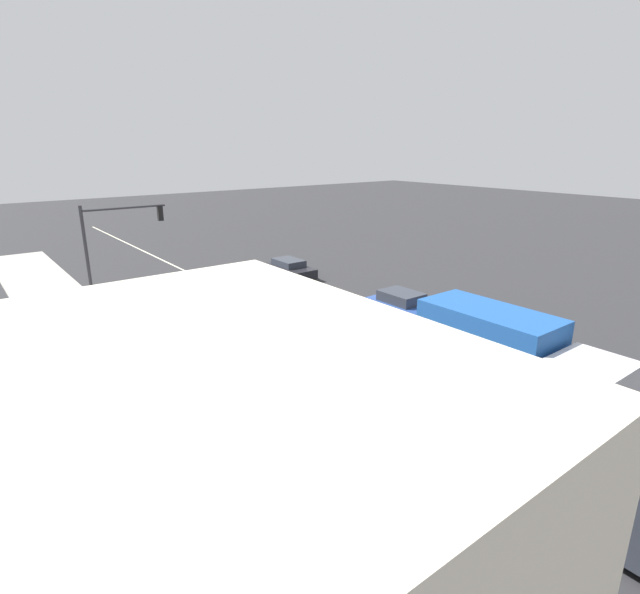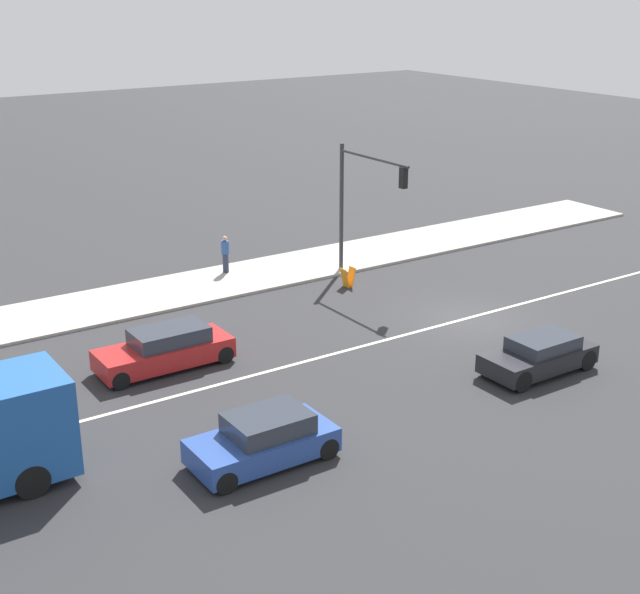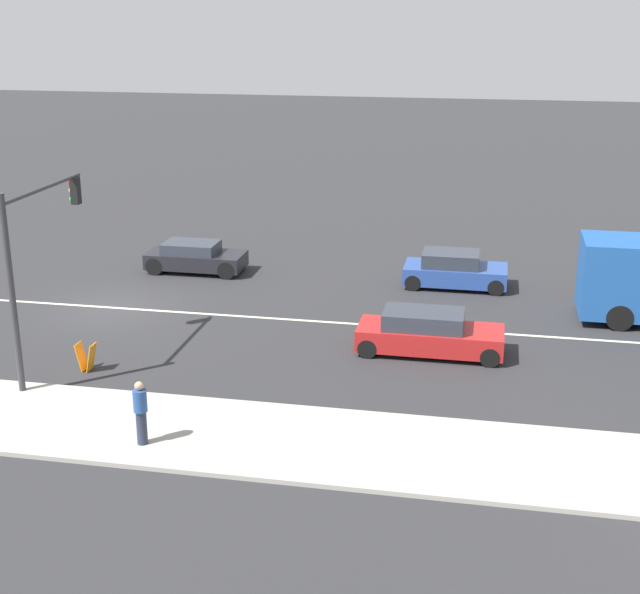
{
  "view_description": "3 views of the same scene",
  "coord_description": "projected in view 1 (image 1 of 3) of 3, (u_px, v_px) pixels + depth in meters",
  "views": [
    {
      "loc": [
        13.59,
        29.01,
        8.76
      ],
      "look_at": [
        -0.65,
        10.5,
        1.59
      ],
      "focal_mm": 28.0,
      "sensor_mm": 36.0,
      "label": 1
    },
    {
      "loc": [
        -23.44,
        22.48,
        12.25
      ],
      "look_at": [
        0.67,
        6.38,
        1.93
      ],
      "focal_mm": 50.0,
      "sensor_mm": 36.0,
      "label": 2
    },
    {
      "loc": [
        28.41,
        13.32,
        10.36
      ],
      "look_at": [
        1.8,
        8.03,
        1.49
      ],
      "focal_mm": 50.0,
      "sensor_mm": 36.0,
      "label": 3
    }
  ],
  "objects": [
    {
      "name": "hatchback_red",
      "position": [
        284.0,
        334.0,
        22.23
      ],
      "size": [
        1.75,
        4.52,
        1.37
      ],
      "color": "#AD1E1E",
      "rests_on": "ground"
    },
    {
      "name": "sedan_dark",
      "position": [
        290.0,
        269.0,
        34.09
      ],
      "size": [
        1.76,
        3.95,
        1.23
      ],
      "color": "black",
      "rests_on": "ground"
    },
    {
      "name": "traffic_signal_main",
      "position": [
        112.0,
        237.0,
        27.26
      ],
      "size": [
        4.59,
        0.34,
        5.6
      ],
      "color": "#333338",
      "rests_on": "sidewalk_right"
    },
    {
      "name": "lane_marking_center",
      "position": [
        214.0,
        285.0,
        32.47
      ],
      "size": [
        0.16,
        60.0,
        0.01
      ],
      "primitive_type": "cube",
      "color": "beige",
      "rests_on": "ground"
    },
    {
      "name": "delivery_truck",
      "position": [
        508.0,
        352.0,
        18.29
      ],
      "size": [
        2.44,
        7.5,
        2.87
      ],
      "color": "silver",
      "rests_on": "ground"
    },
    {
      "name": "coupe_blue",
      "position": [
        403.0,
        306.0,
        26.12
      ],
      "size": [
        1.87,
        3.92,
        1.38
      ],
      "color": "#284793",
      "rests_on": "ground"
    },
    {
      "name": "pedestrian",
      "position": [
        63.0,
        324.0,
        22.46
      ],
      "size": [
        0.34,
        0.34,
        1.65
      ],
      "color": "#282D42",
      "rests_on": "sidewalk_right"
    },
    {
      "name": "sidewalk_right",
      "position": [
        215.0,
        488.0,
        13.19
      ],
      "size": [
        4.0,
        73.0,
        0.12
      ],
      "primitive_type": "cube",
      "color": "#A8A399",
      "rests_on": "ground"
    },
    {
      "name": "warning_aframe_sign",
      "position": [
        135.0,
        300.0,
        27.81
      ],
      "size": [
        0.45,
        0.53,
        0.84
      ],
      "color": "orange",
      "rests_on": "ground"
    },
    {
      "name": "ground_plane",
      "position": [
        427.0,
        386.0,
        18.83
      ],
      "size": [
        160.0,
        160.0,
        0.0
      ],
      "primitive_type": "plane",
      "color": "#2B2B2D"
    },
    {
      "name": "building_corner_store",
      "position": [
        232.0,
        542.0,
        7.27
      ],
      "size": [
        6.45,
        7.99,
        6.19
      ],
      "color": "beige",
      "rests_on": "sidewalk_right"
    }
  ]
}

